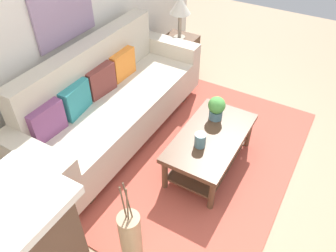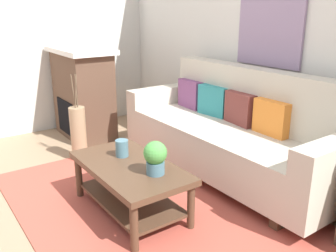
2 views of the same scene
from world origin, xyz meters
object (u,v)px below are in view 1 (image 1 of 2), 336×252
(throw_pillow_maroon, at_px, (100,81))
(table_lamp, at_px, (180,7))
(tabletop_vase, at_px, (200,140))
(side_table, at_px, (179,56))
(throw_pillow_teal, at_px, (75,99))
(framed_painting, at_px, (62,5))
(floor_vase, at_px, (131,241))
(throw_pillow_plum, at_px, (46,121))
(coffee_table, at_px, (210,144))
(potted_plant_tabletop, at_px, (216,107))
(couch, at_px, (112,102))
(throw_pillow_orange, at_px, (122,64))

(throw_pillow_maroon, height_order, table_lamp, table_lamp)
(tabletop_vase, xyz_separation_m, side_table, (1.67, 1.13, -0.22))
(throw_pillow_teal, bearing_deg, throw_pillow_maroon, 0.00)
(side_table, xyz_separation_m, framed_painting, (-1.54, 0.48, 1.16))
(throw_pillow_teal, bearing_deg, floor_vase, -124.15)
(throw_pillow_plum, height_order, table_lamp, table_lamp)
(floor_vase, bearing_deg, side_table, 21.51)
(throw_pillow_maroon, relative_size, coffee_table, 0.33)
(throw_pillow_teal, bearing_deg, side_table, -4.14)
(throw_pillow_maroon, relative_size, potted_plant_tabletop, 1.37)
(couch, bearing_deg, throw_pillow_maroon, 90.00)
(throw_pillow_maroon, height_order, throw_pillow_orange, same)
(floor_vase, bearing_deg, table_lamp, 21.51)
(floor_vase, bearing_deg, framed_painting, 51.97)
(potted_plant_tabletop, height_order, side_table, potted_plant_tabletop)
(coffee_table, bearing_deg, side_table, 38.37)
(throw_pillow_maroon, height_order, floor_vase, throw_pillow_maroon)
(throw_pillow_teal, xyz_separation_m, throw_pillow_orange, (0.79, 0.00, 0.00))
(throw_pillow_plum, distance_m, floor_vase, 1.36)
(throw_pillow_maroon, bearing_deg, side_table, -5.19)
(side_table, bearing_deg, couch, 179.42)
(throw_pillow_maroon, relative_size, throw_pillow_orange, 1.00)
(throw_pillow_plum, height_order, coffee_table, throw_pillow_plum)
(throw_pillow_plum, relative_size, table_lamp, 0.63)
(throw_pillow_teal, height_order, tabletop_vase, throw_pillow_teal)
(throw_pillow_teal, relative_size, tabletop_vase, 2.49)
(coffee_table, xyz_separation_m, side_table, (1.48, 1.17, -0.03))
(side_table, height_order, table_lamp, table_lamp)
(throw_pillow_orange, distance_m, table_lamp, 1.19)
(couch, distance_m, coffee_table, 1.19)
(side_table, bearing_deg, table_lamp, 0.00)
(couch, relative_size, coffee_table, 2.25)
(couch, bearing_deg, side_table, -0.58)
(couch, bearing_deg, framed_painting, 90.00)
(potted_plant_tabletop, distance_m, side_table, 1.66)
(throw_pillow_teal, relative_size, table_lamp, 0.63)
(couch, height_order, potted_plant_tabletop, couch)
(couch, height_order, floor_vase, couch)
(throw_pillow_teal, relative_size, throw_pillow_orange, 1.00)
(throw_pillow_teal, bearing_deg, tabletop_vase, -78.23)
(floor_vase, relative_size, framed_painting, 0.78)
(framed_painting, bearing_deg, coffee_table, -87.93)
(throw_pillow_maroon, height_order, coffee_table, throw_pillow_maroon)
(potted_plant_tabletop, distance_m, table_lamp, 1.69)
(couch, relative_size, throw_pillow_maroon, 6.87)
(throw_pillow_orange, xyz_separation_m, side_table, (1.14, -0.14, -0.40))
(throw_pillow_orange, distance_m, side_table, 1.22)
(couch, distance_m, framed_painting, 1.11)
(floor_vase, distance_m, framed_painting, 2.29)
(throw_pillow_teal, xyz_separation_m, coffee_table, (0.45, -1.31, -0.37))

